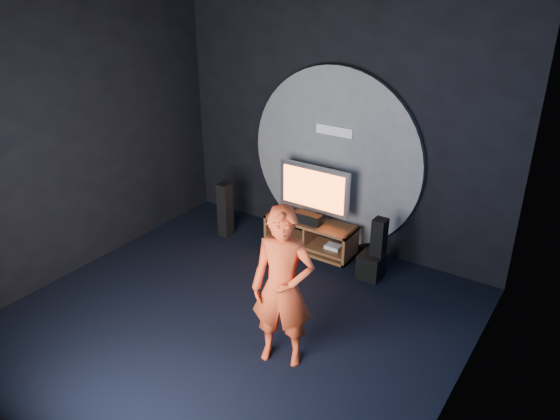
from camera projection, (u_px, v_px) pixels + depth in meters
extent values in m
plane|color=black|center=(231.00, 323.00, 6.37)|extent=(5.00, 5.00, 0.00)
cube|color=black|center=(338.00, 127.00, 7.51)|extent=(5.00, 0.04, 3.50)
cube|color=black|center=(69.00, 143.00, 6.87)|extent=(0.04, 5.00, 3.50)
cube|color=black|center=(467.00, 251.00, 4.37)|extent=(0.04, 5.00, 3.50)
cube|color=black|center=(215.00, 4.00, 4.88)|extent=(5.00, 5.00, 0.01)
cylinder|color=#515156|center=(335.00, 159.00, 7.66)|extent=(2.60, 0.08, 2.60)
cube|color=white|center=(334.00, 131.00, 7.44)|extent=(0.55, 0.03, 0.13)
cube|color=brown|center=(311.00, 222.00, 7.80)|extent=(1.33, 0.45, 0.04)
cube|color=brown|center=(310.00, 242.00, 7.94)|extent=(1.29, 0.42, 0.04)
cube|color=brown|center=(273.00, 224.00, 8.21)|extent=(0.04, 0.45, 0.45)
cube|color=brown|center=(350.00, 247.00, 7.56)|extent=(0.04, 0.45, 0.45)
cube|color=brown|center=(310.00, 232.00, 7.87)|extent=(0.03, 0.40, 0.29)
cube|color=brown|center=(310.00, 247.00, 7.97)|extent=(1.33, 0.45, 0.04)
cube|color=white|center=(333.00, 247.00, 7.73)|extent=(0.22, 0.16, 0.05)
cube|color=silver|center=(313.00, 218.00, 7.83)|extent=(0.36, 0.22, 0.04)
cylinder|color=silver|center=(313.00, 214.00, 7.81)|extent=(0.07, 0.07, 0.10)
cube|color=silver|center=(314.00, 189.00, 7.64)|extent=(1.09, 0.06, 0.67)
cube|color=#FF6123|center=(313.00, 189.00, 7.61)|extent=(0.97, 0.01, 0.55)
cube|color=black|center=(308.00, 218.00, 7.70)|extent=(0.40, 0.15, 0.15)
cube|color=black|center=(279.00, 215.00, 7.93)|extent=(0.18, 0.05, 0.02)
cube|color=black|center=(225.00, 210.00, 8.20)|extent=(0.17, 0.19, 0.84)
cube|color=black|center=(378.00, 248.00, 7.13)|extent=(0.17, 0.19, 0.84)
cube|color=black|center=(371.00, 266.00, 7.22)|extent=(0.30, 0.30, 0.33)
imported|color=red|center=(283.00, 288.00, 5.46)|extent=(0.74, 0.61, 1.76)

